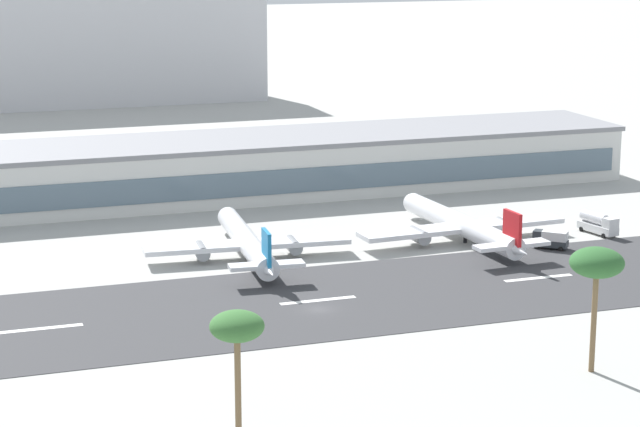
% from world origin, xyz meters
% --- Properties ---
extents(ground_plane, '(1400.00, 1400.00, 0.00)m').
position_xyz_m(ground_plane, '(0.00, 0.00, 0.00)').
color(ground_plane, '#A8A8A3').
extents(runway_strip, '(800.00, 36.74, 0.08)m').
position_xyz_m(runway_strip, '(0.00, 4.11, 0.04)').
color(runway_strip, '#38383A').
rests_on(runway_strip, ground_plane).
extents(runway_centreline_dash_3, '(12.00, 1.20, 0.01)m').
position_xyz_m(runway_centreline_dash_3, '(-39.99, 4.11, 0.09)').
color(runway_centreline_dash_3, white).
rests_on(runway_centreline_dash_3, runway_strip).
extents(runway_centreline_dash_4, '(12.00, 1.20, 0.01)m').
position_xyz_m(runway_centreline_dash_4, '(1.40, 4.11, 0.09)').
color(runway_centreline_dash_4, white).
rests_on(runway_centreline_dash_4, runway_strip).
extents(runway_centreline_dash_5, '(12.00, 1.20, 0.01)m').
position_xyz_m(runway_centreline_dash_5, '(38.92, 4.11, 0.09)').
color(runway_centreline_dash_5, white).
rests_on(runway_centreline_dash_5, runway_strip).
extents(terminal_building, '(155.65, 27.00, 12.10)m').
position_xyz_m(terminal_building, '(17.29, 81.22, 6.06)').
color(terminal_building, silver).
rests_on(terminal_building, ground_plane).
extents(distant_hotel_block, '(139.05, 25.20, 37.63)m').
position_xyz_m(distant_hotel_block, '(-13.03, 228.64, 18.82)').
color(distant_hotel_block, '#BCBCC1').
rests_on(distant_hotel_block, ground_plane).
extents(airliner_blue_tail_gate_0, '(35.63, 42.40, 8.85)m').
position_xyz_m(airliner_blue_tail_gate_0, '(-2.25, 30.07, 2.82)').
color(airliner_blue_tail_gate_0, silver).
rests_on(airliner_blue_tail_gate_0, ground_plane).
extents(airliner_red_tail_gate_1, '(39.71, 43.64, 9.11)m').
position_xyz_m(airliner_red_tail_gate_1, '(37.67, 28.93, 2.90)').
color(airliner_red_tail_gate_1, white).
rests_on(airliner_red_tail_gate_1, ground_plane).
extents(service_box_truck_0, '(6.05, 5.82, 3.25)m').
position_xyz_m(service_box_truck_0, '(49.97, 19.97, 1.79)').
color(service_box_truck_0, '#2D3338').
rests_on(service_box_truck_0, ground_plane).
extents(service_fuel_truck_1, '(4.18, 8.84, 3.95)m').
position_xyz_m(service_fuel_truck_1, '(63.52, 26.52, 2.03)').
color(service_fuel_truck_1, white).
rests_on(service_fuel_truck_1, ground_plane).
extents(palm_tree_0, '(6.86, 6.86, 16.27)m').
position_xyz_m(palm_tree_0, '(24.59, -35.75, 14.09)').
color(palm_tree_0, brown).
rests_on(palm_tree_0, ground_plane).
extents(palm_tree_1, '(5.89, 5.89, 15.60)m').
position_xyz_m(palm_tree_1, '(-24.16, -44.15, 13.58)').
color(palm_tree_1, brown).
rests_on(palm_tree_1, ground_plane).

